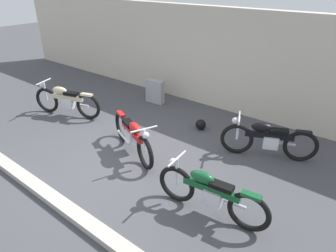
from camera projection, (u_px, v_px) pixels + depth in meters
The scene contains 9 objects.
ground_plane at pixel (125, 162), 6.30m from camera, with size 40.00×40.00×0.00m, color #47474C.
building_wall at pixel (221, 60), 8.35m from camera, with size 18.00×0.30×2.77m, color beige.
curb_strip at pixel (57, 201), 5.13m from camera, with size 18.00×0.24×0.12m, color #B7B2A8.
stone_marker at pixel (155, 91), 9.05m from camera, with size 0.57×0.20×0.71m, color #9E9EA3.
helmet at pixel (201, 124), 7.57m from camera, with size 0.27×0.27×0.27m, color black.
motorcycle_cream at pixel (66, 100), 8.17m from camera, with size 1.98×0.86×0.92m.
motorcycle_red at pixel (132, 136), 6.42m from camera, with size 1.87×0.95×0.90m.
motorcycle_black at pixel (268, 139), 6.29m from camera, with size 1.85×0.98×0.90m.
motorcycle_green at pixel (210, 193), 4.77m from camera, with size 1.94×0.54×0.87m.
Camera 1 is at (3.96, -3.58, 3.54)m, focal length 32.10 mm.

